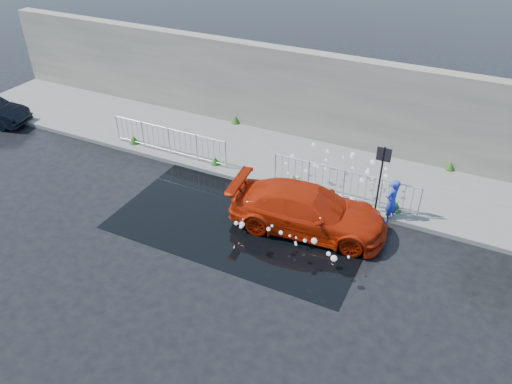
# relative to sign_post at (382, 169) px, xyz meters

# --- Properties ---
(ground) EXTENTS (90.00, 90.00, 0.00)m
(ground) POSITION_rel_sign_post_xyz_m (-4.20, -3.10, -1.72)
(ground) COLOR black
(ground) RESTS_ON ground
(pavement) EXTENTS (30.00, 4.00, 0.15)m
(pavement) POSITION_rel_sign_post_xyz_m (-4.20, 1.90, -1.65)
(pavement) COLOR slate
(pavement) RESTS_ON ground
(curb) EXTENTS (30.00, 0.25, 0.16)m
(curb) POSITION_rel_sign_post_xyz_m (-4.20, -0.10, -1.64)
(curb) COLOR slate
(curb) RESTS_ON ground
(retaining_wall) EXTENTS (30.00, 0.60, 3.50)m
(retaining_wall) POSITION_rel_sign_post_xyz_m (-4.20, 4.10, 0.18)
(retaining_wall) COLOR #6A6759
(retaining_wall) RESTS_ON pavement
(puddle) EXTENTS (8.00, 5.00, 0.01)m
(puddle) POSITION_rel_sign_post_xyz_m (-3.70, -2.10, -1.72)
(puddle) COLOR black
(puddle) RESTS_ON ground
(sign_post) EXTENTS (0.45, 0.06, 2.50)m
(sign_post) POSITION_rel_sign_post_xyz_m (0.00, 0.00, 0.00)
(sign_post) COLOR black
(sign_post) RESTS_ON ground
(railing_left) EXTENTS (5.05, 0.05, 1.10)m
(railing_left) POSITION_rel_sign_post_xyz_m (-8.20, 0.25, -0.99)
(railing_left) COLOR silver
(railing_left) RESTS_ON pavement
(railing_right) EXTENTS (5.05, 0.05, 1.10)m
(railing_right) POSITION_rel_sign_post_xyz_m (-1.20, 0.25, -0.99)
(railing_right) COLOR silver
(railing_right) RESTS_ON pavement
(weeds) EXTENTS (12.17, 3.93, 0.37)m
(weeds) POSITION_rel_sign_post_xyz_m (-4.30, 1.38, -1.40)
(weeds) COLOR #1A4512
(weeds) RESTS_ON pavement
(water_spray) EXTENTS (3.60, 5.59, 1.05)m
(water_spray) POSITION_rel_sign_post_xyz_m (-1.57, -0.53, -0.97)
(water_spray) COLOR white
(water_spray) RESTS_ON ground
(red_car) EXTENTS (5.08, 2.53, 1.42)m
(red_car) POSITION_rel_sign_post_xyz_m (-1.71, -1.68, -1.02)
(red_car) COLOR #B42007
(red_car) RESTS_ON ground
(person) EXTENTS (0.54, 0.64, 1.51)m
(person) POSITION_rel_sign_post_xyz_m (0.49, -0.10, -0.97)
(person) COLOR #263BC1
(person) RESTS_ON ground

